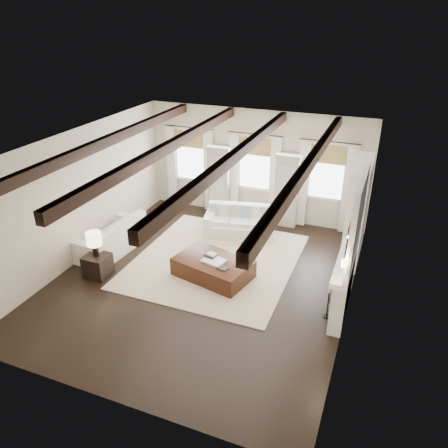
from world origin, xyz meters
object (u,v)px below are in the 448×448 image
at_px(sofa_back, 240,223).
at_px(side_table_back, 213,199).
at_px(side_table_front, 98,265).
at_px(ottoman, 213,268).
at_px(sofa_left, 114,239).

xyz_separation_m(sofa_back, side_table_back, (-1.38, 1.34, -0.01)).
height_order(sofa_back, side_table_front, sofa_back).
bearing_deg(sofa_back, ottoman, -86.13).
xyz_separation_m(sofa_left, side_table_back, (1.31, 3.44, -0.02)).
xyz_separation_m(sofa_back, ottoman, (0.15, -2.26, -0.11)).
xyz_separation_m(sofa_left, side_table_front, (0.31, -1.11, -0.07)).
distance_m(sofa_left, side_table_front, 1.16).
distance_m(ottoman, side_table_back, 3.91).
bearing_deg(side_table_back, sofa_back, -44.13).
height_order(sofa_left, side_table_back, sofa_left).
distance_m(side_table_front, side_table_back, 4.66).
distance_m(ottoman, side_table_front, 2.71).
height_order(sofa_back, sofa_left, sofa_left).
relative_size(sofa_back, side_table_front, 3.81).
height_order(sofa_left, ottoman, sofa_left).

